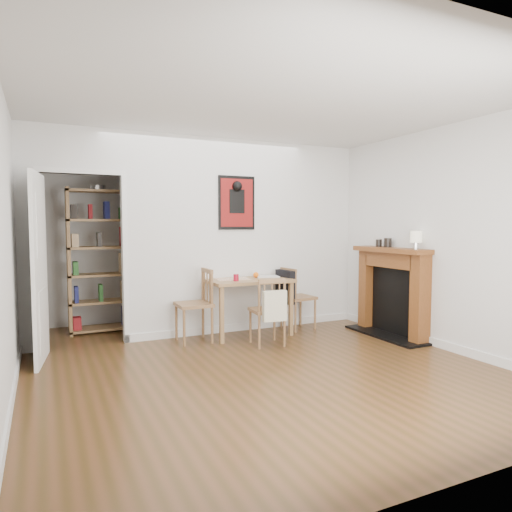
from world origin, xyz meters
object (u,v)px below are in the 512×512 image
chair_left (194,305)px  red_glass (236,278)px  chair_right (297,297)px  ceramic_jar_a (388,243)px  notebook (267,276)px  mantel_lamp (416,238)px  ceramic_jar_b (379,243)px  dining_table (248,286)px  bookshelf (100,261)px  fireplace (393,289)px  chair_front (268,311)px  orange_fruit (256,275)px

chair_left → red_glass: bearing=-9.7°
red_glass → chair_right: bearing=8.1°
chair_right → red_glass: 1.04m
ceramic_jar_a → red_glass: bearing=163.2°
notebook → mantel_lamp: 1.99m
chair_left → ceramic_jar_b: 2.61m
notebook → dining_table: bearing=-165.0°
red_glass → bookshelf: bearing=142.4°
chair_right → notebook: chair_right is taller
fireplace → ceramic_jar_a: ceramic_jar_a is taller
chair_front → bookshelf: bearing=137.4°
bookshelf → fireplace: bearing=-28.5°
mantel_lamp → ceramic_jar_a: mantel_lamp is taller
orange_fruit → mantel_lamp: bearing=-40.8°
orange_fruit → notebook: orange_fruit is taller
red_glass → chair_left: bearing=170.3°
bookshelf → chair_left: bearing=-47.5°
fireplace → ceramic_jar_b: ceramic_jar_b is taller
fireplace → mantel_lamp: mantel_lamp is taller
chair_front → ceramic_jar_a: (1.71, -0.15, 0.80)m
bookshelf → red_glass: bookshelf is taller
chair_left → chair_front: bearing=-34.7°
mantel_lamp → ceramic_jar_a: bearing=88.2°
notebook → mantel_lamp: (1.37, -1.33, 0.55)m
orange_fruit → mantel_lamp: 2.10m
chair_right → notebook: 0.53m
chair_left → mantel_lamp: size_ratio=4.11×
red_glass → mantel_lamp: size_ratio=0.39×
notebook → ceramic_jar_a: (1.39, -0.81, 0.47)m
mantel_lamp → notebook: bearing=135.8°
dining_table → chair_front: bearing=-90.5°
bookshelf → notebook: bookshelf is taller
chair_front → chair_right: bearing=37.6°
chair_left → ceramic_jar_a: size_ratio=7.67×
chair_front → notebook: size_ratio=2.68×
dining_table → chair_front: chair_front is taller
mantel_lamp → ceramic_jar_b: bearing=91.6°
chair_left → bookshelf: size_ratio=0.47×
chair_right → ceramic_jar_b: bearing=-32.3°
orange_fruit → ceramic_jar_a: bearing=-27.5°
dining_table → red_glass: (-0.23, -0.14, 0.13)m
dining_table → ceramic_jar_a: bearing=-23.2°
chair_right → orange_fruit: (-0.59, 0.09, 0.33)m
chair_left → orange_fruit: (0.92, 0.13, 0.32)m
chair_right → ceramic_jar_a: 1.43m
notebook → fireplace: bearing=-34.2°
fireplace → notebook: 1.67m
bookshelf → red_glass: 1.92m
fireplace → red_glass: bearing=159.9°
bookshelf → fireplace: size_ratio=1.56×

